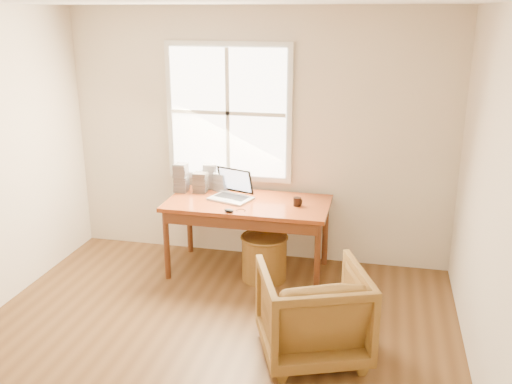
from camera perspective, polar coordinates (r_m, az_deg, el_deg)
room_shell at (r=3.95m, az=-6.72°, el=-0.55°), size 4.04×4.54×2.64m
desk at (r=5.62m, az=-0.81°, el=-1.15°), size 1.60×0.80×0.04m
armchair at (r=4.45m, az=5.70°, el=-11.85°), size 1.01×1.02×0.72m
wicker_stool at (r=5.65m, az=0.83°, el=-6.61°), size 0.56×0.56×0.44m
laptop at (r=5.63m, az=-2.54°, el=0.72°), size 0.53×0.55×0.31m
mouse at (r=5.32m, az=-2.72°, el=-1.86°), size 0.11×0.08×0.03m
coffee_mug at (r=5.49m, az=4.13°, el=-0.97°), size 0.09×0.09×0.08m
cd_stack_a at (r=6.00m, az=-4.66°, el=1.60°), size 0.17×0.16×0.27m
cd_stack_b at (r=5.90m, az=-5.58°, el=0.98°), size 0.14×0.12×0.21m
cd_stack_c at (r=5.93m, az=-7.52°, el=1.42°), size 0.14×0.12×0.30m
cd_stack_d at (r=5.94m, az=-3.43°, el=1.02°), size 0.19×0.18×0.19m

